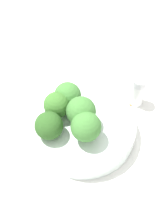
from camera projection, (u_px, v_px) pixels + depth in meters
The scene contains 10 objects.
ground_plane at pixel (84, 134), 0.66m from camera, with size 3.00×3.00×0.00m, color white.
bowl at pixel (84, 129), 0.64m from camera, with size 0.21×0.21×0.04m, color silver.
broccoli_floret_0 at pixel (82, 113), 0.59m from camera, with size 0.06×0.06×0.07m.
broccoli_floret_1 at pixel (49, 126), 0.58m from camera, with size 0.05×0.05×0.06m.
broccoli_floret_2 at pixel (57, 105), 0.61m from camera, with size 0.05×0.05×0.06m.
broccoli_floret_3 at pixel (86, 127), 0.57m from camera, with size 0.06×0.06×0.07m.
broccoli_floret_4 at pixel (68, 96), 0.63m from camera, with size 0.06×0.06×0.06m.
pepper_shaker at pixel (138, 91), 0.68m from camera, with size 0.03×0.03×0.08m.
almond_crumb_0 at pixel (80, 87), 0.73m from camera, with size 0.01×0.01×0.01m, color tan.
almond_crumb_1 at pixel (130, 104), 0.70m from camera, with size 0.01×0.01×0.01m, color #AD7F4C.
Camera 1 is at (0.32, -0.17, 0.55)m, focal length 50.00 mm.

